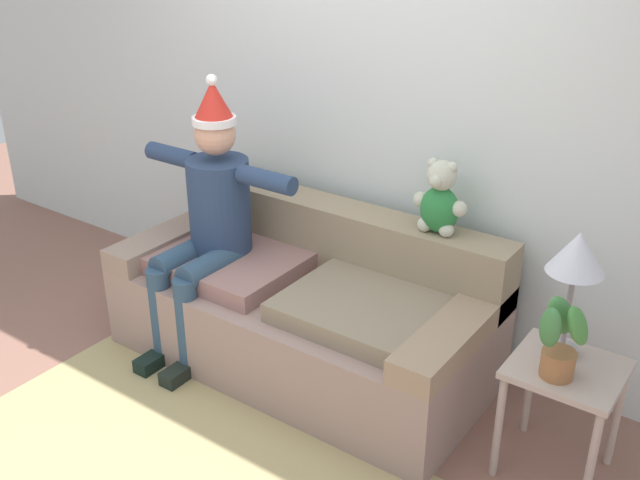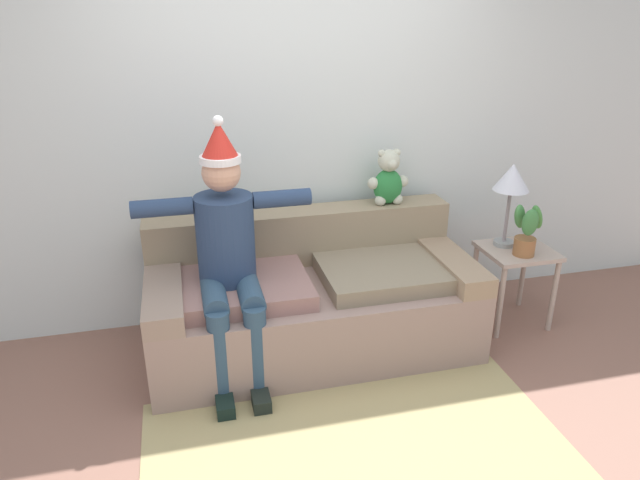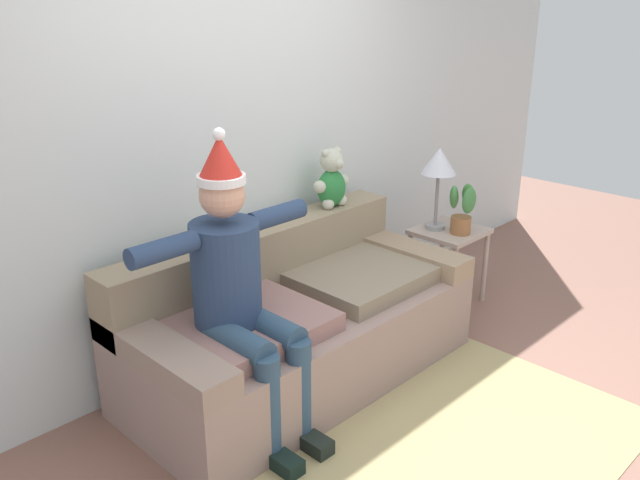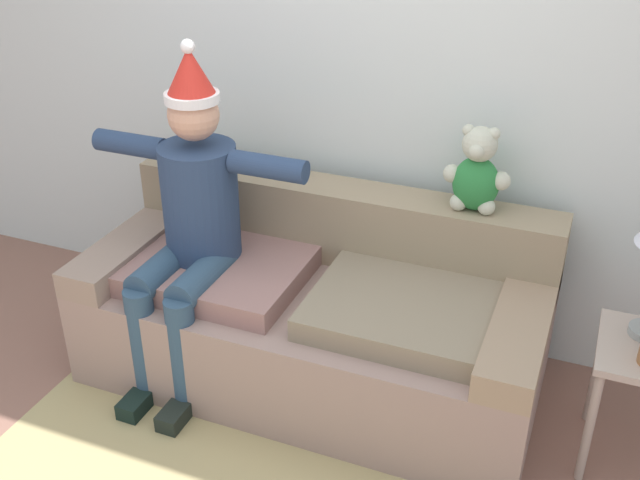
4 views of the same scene
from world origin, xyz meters
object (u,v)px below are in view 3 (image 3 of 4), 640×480
at_px(teddy_bear, 332,180).
at_px(table_lamp, 439,165).
at_px(person_seated, 239,286).
at_px(couch, 296,323).
at_px(side_table, 449,243).
at_px(potted_plant, 462,209).

distance_m(teddy_bear, table_lamp, 0.81).
relative_size(person_seated, teddy_bear, 4.05).
bearing_deg(couch, side_table, -2.40).
bearing_deg(teddy_bear, potted_plant, -30.19).
distance_m(side_table, potted_plant, 0.30).
bearing_deg(couch, teddy_bear, 26.51).
relative_size(teddy_bear, table_lamp, 0.66).
xyz_separation_m(couch, side_table, (1.43, -0.06, 0.12)).
xyz_separation_m(teddy_bear, table_lamp, (0.76, -0.28, 0.01)).
xyz_separation_m(couch, table_lamp, (1.37, 0.03, 0.68)).
bearing_deg(couch, table_lamp, 1.10).
xyz_separation_m(side_table, potted_plant, (-0.02, -0.10, 0.28)).
bearing_deg(person_seated, couch, 17.13).
height_order(side_table, potted_plant, potted_plant).
distance_m(person_seated, teddy_bear, 1.25).
height_order(couch, person_seated, person_seated).
height_order(person_seated, table_lamp, person_seated).
bearing_deg(table_lamp, couch, -178.90).
bearing_deg(table_lamp, potted_plant, -78.66).
xyz_separation_m(couch, teddy_bear, (0.61, 0.30, 0.67)).
bearing_deg(teddy_bear, side_table, -23.95).
xyz_separation_m(person_seated, potted_plant, (1.94, 0.00, -0.06)).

